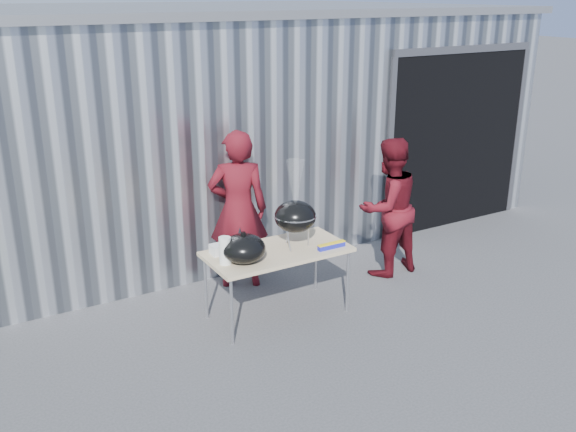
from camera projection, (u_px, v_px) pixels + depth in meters
ground at (331, 325)px, 6.71m from camera, size 80.00×80.00×0.00m
building at (221, 107)px, 10.37m from camera, size 8.20×6.20×3.10m
folding_table at (277, 253)px, 6.71m from camera, size 1.50×0.75×0.75m
kettle_grill at (295, 209)px, 6.65m from camera, size 0.45×0.45×0.94m
grill_lid at (244, 248)px, 6.36m from camera, size 0.44×0.44×0.32m
paper_towels at (225, 251)px, 6.31m from camera, size 0.12×0.12×0.28m
white_tub at (221, 249)px, 6.59m from camera, size 0.20×0.15×0.10m
foil_box at (332, 246)px, 6.73m from camera, size 0.32×0.06×0.06m
person_cook at (238, 210)px, 7.36m from camera, size 0.80×0.68×1.87m
person_bystander at (388, 207)px, 7.71m from camera, size 0.85×0.68×1.70m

